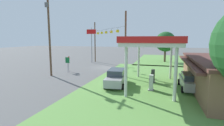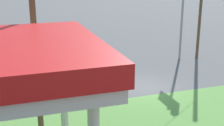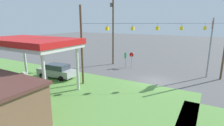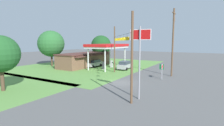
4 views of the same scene
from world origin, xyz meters
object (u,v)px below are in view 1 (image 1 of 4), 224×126
gas_station_canopy (153,42)px  fuel_pump_far (151,83)px  route_sign (68,62)px  car_at_pumps_front (116,77)px  utility_pole_main (49,30)px  gas_station_store (218,75)px  tree_west_verge (165,42)px  stop_sign_overhead (91,38)px  stop_sign_roadside (68,60)px  car_at_pumps_rear (191,81)px  fuel_pump_near (153,76)px

gas_station_canopy → fuel_pump_far: bearing=-0.1°
route_sign → fuel_pump_far: bearing=64.7°
car_at_pumps_front → utility_pole_main: bearing=-109.0°
gas_station_store → tree_west_verge: (-21.88, -4.94, 2.92)m
stop_sign_overhead → utility_pole_main: (14.40, -0.34, 1.02)m
route_sign → utility_pole_main: (2.89, -1.03, 4.74)m
stop_sign_roadside → fuel_pump_far: bearing=-117.8°
utility_pole_main → stop_sign_roadside: bearing=169.8°
car_at_pumps_rear → stop_sign_overhead: bearing=46.6°
gas_station_canopy → fuel_pump_near: size_ratio=6.22×
stop_sign_roadside → tree_west_verge: 22.55m
car_at_pumps_rear → utility_pole_main: 19.19m
fuel_pump_far → stop_sign_overhead: size_ratio=0.21×
gas_station_store → route_sign: bearing=-103.1°
gas_station_store → car_at_pumps_rear: size_ratio=2.89×
fuel_pump_far → car_at_pumps_front: car_at_pumps_front is taller
car_at_pumps_rear → stop_sign_overhead: size_ratio=0.67×
gas_station_store → route_sign: size_ratio=6.14×
fuel_pump_far → car_at_pumps_front: (-0.86, -3.94, 0.18)m
stop_sign_overhead → gas_station_canopy: bearing=40.9°
car_at_pumps_rear → stop_sign_roadside: (-5.69, -17.59, 0.90)m
gas_station_store → stop_sign_overhead: bearing=-128.1°
fuel_pump_near → stop_sign_roadside: bearing=-105.8°
fuel_pump_far → car_at_pumps_front: 4.04m
stop_sign_overhead → tree_west_verge: (-5.78, 15.58, -0.83)m
tree_west_verge → route_sign: bearing=-40.7°
stop_sign_roadside → utility_pole_main: 6.03m
tree_west_verge → car_at_pumps_rear: bearing=6.1°
stop_sign_roadside → gas_station_canopy: bearing=-112.0°
route_sign → car_at_pumps_front: bearing=59.9°
gas_station_canopy → gas_station_store: gas_station_canopy is taller
gas_station_store → car_at_pumps_front: gas_station_store is taller
fuel_pump_far → stop_sign_roadside: size_ratio=0.65×
fuel_pump_near → stop_sign_roadside: 14.23m
car_at_pumps_front → stop_sign_overhead: bearing=-154.6°
stop_sign_roadside → tree_west_verge: tree_west_verge is taller
fuel_pump_near → utility_pole_main: (-0.08, -14.34, 5.67)m
car_at_pumps_front → utility_pole_main: size_ratio=0.44×
car_at_pumps_front → car_at_pumps_rear: bearing=89.3°
gas_station_canopy → tree_west_verge: tree_west_verge is taller
gas_station_store → stop_sign_roadside: gas_station_store is taller
car_at_pumps_rear → car_at_pumps_front: bearing=93.5°
utility_pole_main → fuel_pump_near: bearing=89.7°
stop_sign_roadside → route_sign: 0.97m
fuel_pump_near → fuel_pump_far: bearing=0.0°
fuel_pump_far → utility_pole_main: 15.79m
fuel_pump_near → car_at_pumps_rear: size_ratio=0.32×
gas_station_canopy → fuel_pump_near: (-1.66, -0.00, -4.20)m
gas_station_canopy → gas_station_store: (-0.03, 6.52, -3.30)m
utility_pole_main → tree_west_verge: size_ratio=1.69×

